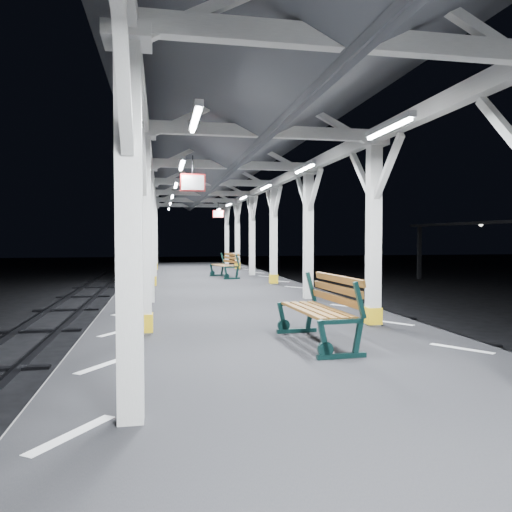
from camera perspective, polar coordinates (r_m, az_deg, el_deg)
name	(u,v)px	position (r m, az deg, el deg)	size (l,w,h in m)	color
ground	(294,431)	(7.07, 4.41, -19.30)	(120.00, 120.00, 0.00)	black
platform	(295,394)	(6.90, 4.43, -15.44)	(6.00, 50.00, 1.00)	black
hazard_stripes_left	(103,365)	(6.58, -17.09, -11.86)	(1.00, 48.00, 0.01)	silver
hazard_stripes_right	(461,349)	(7.77, 22.42, -9.76)	(1.00, 48.00, 0.01)	silver
canopy	(296,85)	(6.85, 4.58, 18.87)	(5.40, 49.00, 4.65)	silver
bench_mid	(323,307)	(7.50, 7.72, -5.85)	(0.81, 1.92, 1.02)	#0E2D2B
bench_far	(227,265)	(19.60, -3.37, -0.98)	(1.01, 1.86, 0.96)	#0E2D2B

